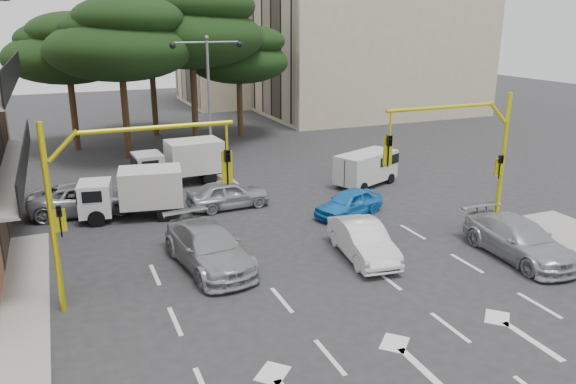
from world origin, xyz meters
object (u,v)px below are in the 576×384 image
object	(u,v)px
car_silver_parked	(519,239)
box_truck_b	(179,163)
car_silver_wagon	(208,247)
box_truck_a	(133,194)
signal_mast_left	(112,186)
car_silver_cross_a	(86,199)
van_white	(366,169)
car_white_hatch	(363,240)
car_silver_cross_b	(228,194)
signal_mast_right	(469,149)
street_lamp_center	(208,81)
car_blue_compact	(349,203)

from	to	relation	value
car_silver_parked	box_truck_b	bearing A→B (deg)	126.35
car_silver_wagon	box_truck_a	world-z (taller)	box_truck_a
signal_mast_left	car_silver_wagon	world-z (taller)	signal_mast_left
car_silver_cross_a	van_white	world-z (taller)	van_white
signal_mast_left	car_silver_parked	world-z (taller)	signal_mast_left
car_white_hatch	car_silver_cross_a	world-z (taller)	car_silver_cross_a
car_silver_cross_b	box_truck_b	xyz separation A→B (m)	(-1.31, 4.98, 0.51)
car_silver_parked	van_white	xyz separation A→B (m)	(-0.47, 10.78, 0.20)
car_silver_cross_b	box_truck_a	xyz separation A→B (m)	(-4.44, 0.29, 0.46)
signal_mast_left	car_silver_cross_b	size ratio (longest dim) A/B	1.50
car_white_hatch	car_silver_wagon	world-z (taller)	car_silver_wagon
car_silver_wagon	box_truck_b	xyz separation A→B (m)	(1.32, 11.19, 0.43)
car_silver_parked	car_silver_wagon	bearing A→B (deg)	164.39
car_silver_wagon	car_silver_cross_a	xyz separation A→B (m)	(-3.78, 8.01, -0.05)
signal_mast_right	street_lamp_center	bearing A→B (deg)	115.91
car_blue_compact	car_silver_cross_b	size ratio (longest dim) A/B	0.91
box_truck_b	signal_mast_left	bearing A→B (deg)	157.00
signal_mast_right	car_silver_wagon	bearing A→B (deg)	171.71
street_lamp_center	box_truck_b	xyz separation A→B (m)	(-2.18, -1.32, -4.23)
car_silver_cross_a	box_truck_a	xyz separation A→B (m)	(1.96, -1.50, 0.43)
box_truck_a	car_silver_parked	bearing A→B (deg)	-119.03
box_truck_a	signal_mast_left	bearing A→B (deg)	178.72
street_lamp_center	car_silver_cross_b	size ratio (longest dim) A/B	1.95
signal_mast_left	car_silver_parked	distance (m)	15.00
signal_mast_right	car_silver_cross_b	distance (m)	11.35
car_silver_cross_b	box_truck_b	distance (m)	5.17
street_lamp_center	box_truck_a	size ratio (longest dim) A/B	1.68
car_blue_compact	box_truck_b	world-z (taller)	box_truck_b
car_blue_compact	box_truck_b	bearing A→B (deg)	-162.70
street_lamp_center	car_silver_wagon	world-z (taller)	street_lamp_center
box_truck_a	van_white	bearing A→B (deg)	-78.38
street_lamp_center	car_silver_cross_a	world-z (taller)	street_lamp_center
signal_mast_right	signal_mast_left	world-z (taller)	same
signal_mast_left	car_white_hatch	distance (m)	9.51
car_silver_wagon	car_silver_parked	bearing A→B (deg)	-25.49
box_truck_a	car_blue_compact	bearing A→B (deg)	-101.59
car_blue_compact	car_silver_parked	xyz separation A→B (m)	(3.71, -6.72, 0.12)
car_white_hatch	box_truck_a	bearing A→B (deg)	140.37
car_white_hatch	car_silver_parked	bearing A→B (deg)	-15.01
car_white_hatch	box_truck_b	world-z (taller)	box_truck_b
signal_mast_left	car_silver_wagon	size ratio (longest dim) A/B	1.14
signal_mast_right	street_lamp_center	size ratio (longest dim) A/B	0.77
signal_mast_right	car_silver_wagon	size ratio (longest dim) A/B	1.14
street_lamp_center	car_silver_parked	xyz separation A→B (m)	(7.69, -16.25, -4.70)
car_silver_wagon	car_silver_cross_a	distance (m)	8.86
street_lamp_center	van_white	world-z (taller)	street_lamp_center
signal_mast_left	van_white	world-z (taller)	signal_mast_left
signal_mast_left	car_silver_cross_a	xyz separation A→B (m)	(-0.48, 9.51, -3.17)
car_silver_wagon	box_truck_a	size ratio (longest dim) A/B	1.13
car_silver_cross_b	signal_mast_left	bearing A→B (deg)	139.58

